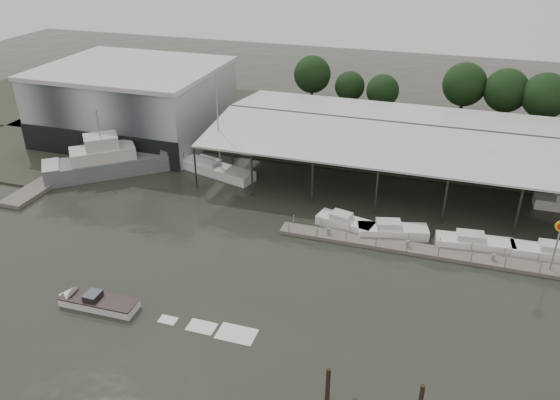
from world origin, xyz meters
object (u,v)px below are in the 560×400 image
(shell_fuel_sign, at_px, (559,237))
(grey_trawler, at_px, (113,161))
(white_sailboat, at_px, (216,169))
(speedboat_underway, at_px, (93,301))

(shell_fuel_sign, height_order, grey_trawler, grey_trawler)
(grey_trawler, height_order, white_sailboat, white_sailboat)
(grey_trawler, relative_size, speedboat_underway, 0.88)
(shell_fuel_sign, xyz_separation_m, speedboat_underway, (-37.52, -16.94, -3.53))
(shell_fuel_sign, xyz_separation_m, white_sailboat, (-38.23, 10.73, -3.28))
(shell_fuel_sign, bearing_deg, grey_trawler, 171.88)
(speedboat_underway, bearing_deg, grey_trawler, -62.23)
(shell_fuel_sign, distance_m, speedboat_underway, 41.32)
(white_sailboat, bearing_deg, speedboat_underway, -72.13)
(grey_trawler, bearing_deg, speedboat_underway, -100.18)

